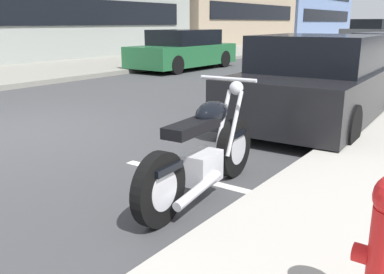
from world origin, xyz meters
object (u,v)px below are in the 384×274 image
parked_motorcycle (203,154)px  parked_car_mid_block (317,83)px  car_opposite_curb (183,50)px  crossing_truck (381,34)px

parked_motorcycle → parked_car_mid_block: bearing=-0.5°
parked_motorcycle → car_opposite_curb: (9.35, 7.20, 0.24)m
car_opposite_curb → parked_car_mid_block: bearing=51.4°
parked_motorcycle → parked_car_mid_block: parked_car_mid_block is taller
parked_car_mid_block → car_opposite_curb: 8.97m
parked_motorcycle → car_opposite_curb: 11.80m
parked_car_mid_block → crossing_truck: crossing_truck is taller
parked_motorcycle → crossing_truck: size_ratio=0.35×
crossing_truck → parked_motorcycle: bearing=104.3°
parked_car_mid_block → crossing_truck: 25.17m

